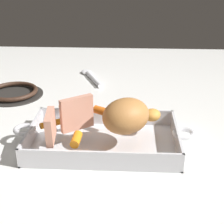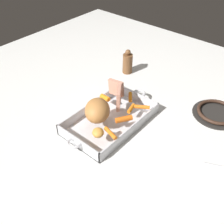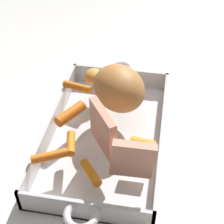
{
  "view_description": "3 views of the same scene",
  "coord_description": "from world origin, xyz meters",
  "px_view_note": "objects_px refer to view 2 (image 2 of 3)",
  "views": [
    {
      "loc": [
        -0.06,
        0.71,
        0.43
      ],
      "look_at": [
        -0.02,
        -0.01,
        0.09
      ],
      "focal_mm": 53.04,
      "sensor_mm": 36.0,
      "label": 1
    },
    {
      "loc": [
        -0.6,
        -0.52,
        0.73
      ],
      "look_at": [
        -0.01,
        -0.02,
        0.07
      ],
      "focal_mm": 42.39,
      "sensor_mm": 36.0,
      "label": 2
    },
    {
      "loc": [
        0.47,
        0.09,
        0.5
      ],
      "look_at": [
        -0.01,
        0.01,
        0.06
      ],
      "focal_mm": 54.75,
      "sensor_mm": 36.0,
      "label": 3
    }
  ],
  "objects_px": {
    "pork_roast": "(97,110)",
    "baby_carrot_short": "(131,108)",
    "baby_carrot_center_left": "(105,98)",
    "roast_slice_thick": "(119,97)",
    "stove_burner_rear": "(217,113)",
    "roasting_dish": "(110,120)",
    "baby_carrot_long": "(123,119)",
    "roast_slice_thin": "(116,88)",
    "baby_carrot_northeast": "(110,133)",
    "baby_carrot_southeast": "(141,107)",
    "potato_golden_small": "(98,133)",
    "pepper_mill": "(128,63)",
    "baby_carrot_center_right": "(131,97)"
  },
  "relations": [
    {
      "from": "baby_carrot_long",
      "to": "baby_carrot_southeast",
      "type": "relative_size",
      "value": 0.98
    },
    {
      "from": "roasting_dish",
      "to": "pork_roast",
      "type": "bearing_deg",
      "value": 163.6
    },
    {
      "from": "baby_carrot_long",
      "to": "baby_carrot_center_left",
      "type": "height_order",
      "value": "same"
    },
    {
      "from": "baby_carrot_short",
      "to": "pork_roast",
      "type": "bearing_deg",
      "value": 152.98
    },
    {
      "from": "baby_carrot_center_right",
      "to": "pepper_mill",
      "type": "height_order",
      "value": "pepper_mill"
    },
    {
      "from": "baby_carrot_short",
      "to": "roast_slice_thin",
      "type": "bearing_deg",
      "value": 69.99
    },
    {
      "from": "pork_roast",
      "to": "baby_carrot_short",
      "type": "xyz_separation_m",
      "value": [
        0.13,
        -0.07,
        -0.03
      ]
    },
    {
      "from": "roast_slice_thick",
      "to": "pepper_mill",
      "type": "relative_size",
      "value": 0.65
    },
    {
      "from": "baby_carrot_short",
      "to": "stove_burner_rear",
      "type": "xyz_separation_m",
      "value": [
        0.26,
        -0.26,
        -0.05
      ]
    },
    {
      "from": "baby_carrot_long",
      "to": "potato_golden_small",
      "type": "distance_m",
      "value": 0.12
    },
    {
      "from": "roast_slice_thick",
      "to": "baby_carrot_short",
      "type": "height_order",
      "value": "roast_slice_thick"
    },
    {
      "from": "pepper_mill",
      "to": "potato_golden_small",
      "type": "bearing_deg",
      "value": -153.55
    },
    {
      "from": "pork_roast",
      "to": "baby_carrot_short",
      "type": "bearing_deg",
      "value": -27.02
    },
    {
      "from": "baby_carrot_southeast",
      "to": "baby_carrot_center_left",
      "type": "bearing_deg",
      "value": 109.09
    },
    {
      "from": "baby_carrot_northeast",
      "to": "roast_slice_thick",
      "type": "bearing_deg",
      "value": 29.54
    },
    {
      "from": "pork_roast",
      "to": "potato_golden_small",
      "type": "relative_size",
      "value": 2.59
    },
    {
      "from": "baby_carrot_northeast",
      "to": "baby_carrot_center_right",
      "type": "height_order",
      "value": "same"
    },
    {
      "from": "baby_carrot_southeast",
      "to": "pepper_mill",
      "type": "distance_m",
      "value": 0.36
    },
    {
      "from": "baby_carrot_center_left",
      "to": "baby_carrot_short",
      "type": "height_order",
      "value": "baby_carrot_center_left"
    },
    {
      "from": "roasting_dish",
      "to": "baby_carrot_northeast",
      "type": "relative_size",
      "value": 7.02
    },
    {
      "from": "baby_carrot_southeast",
      "to": "pepper_mill",
      "type": "height_order",
      "value": "pepper_mill"
    },
    {
      "from": "roast_slice_thin",
      "to": "pepper_mill",
      "type": "xyz_separation_m",
      "value": [
        0.24,
        0.12,
        -0.03
      ]
    },
    {
      "from": "baby_carrot_long",
      "to": "baby_carrot_southeast",
      "type": "distance_m",
      "value": 0.11
    },
    {
      "from": "roast_slice_thick",
      "to": "baby_carrot_center_left",
      "type": "distance_m",
      "value": 0.08
    },
    {
      "from": "pork_roast",
      "to": "stove_burner_rear",
      "type": "height_order",
      "value": "pork_roast"
    },
    {
      "from": "roasting_dish",
      "to": "baby_carrot_long",
      "type": "xyz_separation_m",
      "value": [
        -0.0,
        -0.07,
        0.05
      ]
    },
    {
      "from": "stove_burner_rear",
      "to": "roast_slice_thin",
      "type": "bearing_deg",
      "value": 120.11
    },
    {
      "from": "pork_roast",
      "to": "potato_golden_small",
      "type": "distance_m",
      "value": 0.1
    },
    {
      "from": "roast_slice_thin",
      "to": "baby_carrot_center_right",
      "type": "distance_m",
      "value": 0.07
    },
    {
      "from": "stove_burner_rear",
      "to": "baby_carrot_long",
      "type": "bearing_deg",
      "value": 144.38
    },
    {
      "from": "baby_carrot_long",
      "to": "stove_burner_rear",
      "type": "relative_size",
      "value": 0.33
    },
    {
      "from": "baby_carrot_long",
      "to": "pepper_mill",
      "type": "xyz_separation_m",
      "value": [
        0.35,
        0.26,
        -0.0
      ]
    },
    {
      "from": "stove_burner_rear",
      "to": "pepper_mill",
      "type": "height_order",
      "value": "pepper_mill"
    },
    {
      "from": "roasting_dish",
      "to": "stove_burner_rear",
      "type": "relative_size",
      "value": 2.29
    },
    {
      "from": "roast_slice_thick",
      "to": "stove_burner_rear",
      "type": "height_order",
      "value": "roast_slice_thick"
    },
    {
      "from": "pork_roast",
      "to": "roast_slice_thick",
      "type": "bearing_deg",
      "value": -4.29
    },
    {
      "from": "baby_carrot_northeast",
      "to": "baby_carrot_long",
      "type": "height_order",
      "value": "baby_carrot_long"
    },
    {
      "from": "stove_burner_rear",
      "to": "baby_carrot_southeast",
      "type": "bearing_deg",
      "value": 133.79
    },
    {
      "from": "roast_slice_thin",
      "to": "pepper_mill",
      "type": "height_order",
      "value": "pepper_mill"
    },
    {
      "from": "baby_carrot_northeast",
      "to": "roast_slice_thin",
      "type": "bearing_deg",
      "value": 35.23
    },
    {
      "from": "roast_slice_thick",
      "to": "baby_carrot_northeast",
      "type": "bearing_deg",
      "value": -150.46
    },
    {
      "from": "roasting_dish",
      "to": "roast_slice_thick",
      "type": "xyz_separation_m",
      "value": [
        0.06,
        0.01,
        0.08
      ]
    },
    {
      "from": "roast_slice_thick",
      "to": "roasting_dish",
      "type": "bearing_deg",
      "value": -173.19
    },
    {
      "from": "baby_carrot_center_left",
      "to": "baby_carrot_southeast",
      "type": "bearing_deg",
      "value": -70.91
    },
    {
      "from": "roast_slice_thick",
      "to": "baby_carrot_center_left",
      "type": "relative_size",
      "value": 1.89
    },
    {
      "from": "roast_slice_thin",
      "to": "baby_carrot_northeast",
      "type": "relative_size",
      "value": 1.08
    },
    {
      "from": "baby_carrot_center_left",
      "to": "baby_carrot_short",
      "type": "distance_m",
      "value": 0.13
    },
    {
      "from": "baby_carrot_long",
      "to": "baby_carrot_short",
      "type": "xyz_separation_m",
      "value": [
        0.08,
        0.02,
        -0.0
      ]
    },
    {
      "from": "roast_slice_thick",
      "to": "baby_carrot_short",
      "type": "xyz_separation_m",
      "value": [
        0.01,
        -0.06,
        -0.03
      ]
    },
    {
      "from": "baby_carrot_northeast",
      "to": "baby_carrot_short",
      "type": "bearing_deg",
      "value": 10.24
    }
  ]
}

